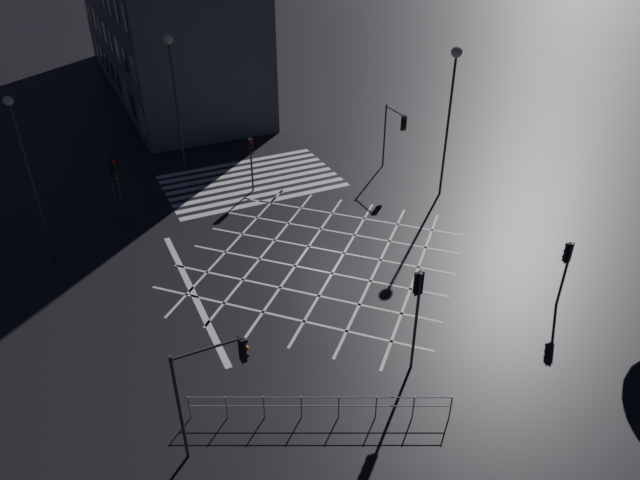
{
  "coord_description": "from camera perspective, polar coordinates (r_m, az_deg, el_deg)",
  "views": [
    {
      "loc": [
        10.58,
        22.11,
        16.1
      ],
      "look_at": [
        0.0,
        0.0,
        1.17
      ],
      "focal_mm": 32.0,
      "sensor_mm": 36.0,
      "label": 1
    }
  ],
  "objects": [
    {
      "name": "ground_plane",
      "position": [
        29.33,
        0.0,
        -1.96
      ],
      "size": [
        200.0,
        200.0,
        0.0
      ],
      "primitive_type": "plane",
      "color": "black"
    },
    {
      "name": "road_markings",
      "position": [
        34.45,
        -5.2,
        3.34
      ],
      "size": [
        16.63,
        22.13,
        0.01
      ],
      "color": "silver",
      "rests_on": "ground_plane"
    },
    {
      "name": "traffic_light_median_south",
      "position": [
        35.39,
        -6.89,
        8.55
      ],
      "size": [
        0.36,
        0.39,
        3.52
      ],
      "rotation": [
        0.0,
        0.0,
        1.57
      ],
      "color": "#2D2D30",
      "rests_on": "ground_plane"
    },
    {
      "name": "traffic_light_sw_cross",
      "position": [
        37.84,
        7.52,
        11.15
      ],
      "size": [
        0.36,
        2.45,
        4.37
      ],
      "rotation": [
        0.0,
        0.0,
        1.57
      ],
      "color": "#2D2D30",
      "rests_on": "ground_plane"
    },
    {
      "name": "traffic_light_median_north",
      "position": [
        21.47,
        9.65,
        -6.07
      ],
      "size": [
        0.36,
        0.39,
        4.52
      ],
      "rotation": [
        0.0,
        0.0,
        -1.57
      ],
      "color": "#2D2D30",
      "rests_on": "ground_plane"
    },
    {
      "name": "traffic_light_ne_main",
      "position": [
        18.57,
        -10.61,
        -12.97
      ],
      "size": [
        2.47,
        0.36,
        4.49
      ],
      "rotation": [
        0.0,
        0.0,
        3.14
      ],
      "color": "#2D2D30",
      "rests_on": "ground_plane"
    },
    {
      "name": "traffic_light_se_main",
      "position": [
        33.73,
        -19.98,
        5.49
      ],
      "size": [
        0.39,
        0.36,
        3.41
      ],
      "rotation": [
        0.0,
        0.0,
        3.14
      ],
      "color": "#2D2D30",
      "rests_on": "ground_plane"
    },
    {
      "name": "traffic_light_se_cross",
      "position": [
        33.5,
        -19.71,
        6.07
      ],
      "size": [
        0.36,
        0.39,
        3.94
      ],
      "rotation": [
        0.0,
        0.0,
        1.57
      ],
      "color": "#2D2D30",
      "rests_on": "ground_plane"
    },
    {
      "name": "traffic_light_nw_cross",
      "position": [
        27.2,
        23.39,
        -1.93
      ],
      "size": [
        0.36,
        0.39,
        3.27
      ],
      "rotation": [
        0.0,
        0.0,
        -1.57
      ],
      "color": "#2D2D30",
      "rests_on": "ground_plane"
    },
    {
      "name": "street_lamp_east",
      "position": [
        30.17,
        -27.38,
        7.1
      ],
      "size": [
        0.43,
        0.43,
        8.5
      ],
      "color": "#2D2D30",
      "rests_on": "ground_plane"
    },
    {
      "name": "street_lamp_west",
      "position": [
        38.11,
        -14.6,
        16.36
      ],
      "size": [
        0.64,
        0.64,
        8.88
      ],
      "color": "#2D2D30",
      "rests_on": "ground_plane"
    },
    {
      "name": "street_lamp_far",
      "position": [
        34.14,
        13.14,
        14.94
      ],
      "size": [
        0.63,
        0.63,
        9.0
      ],
      "color": "#2D2D30",
      "rests_on": "ground_plane"
    },
    {
      "name": "pedestrian_railing",
      "position": [
        20.95,
        -0.0,
        -16.11
      ],
      "size": [
        8.42,
        4.06,
        1.05
      ],
      "rotation": [
        0.0,
        0.0,
        2.7
      ],
      "color": "#B7B7BC",
      "rests_on": "ground_plane"
    }
  ]
}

